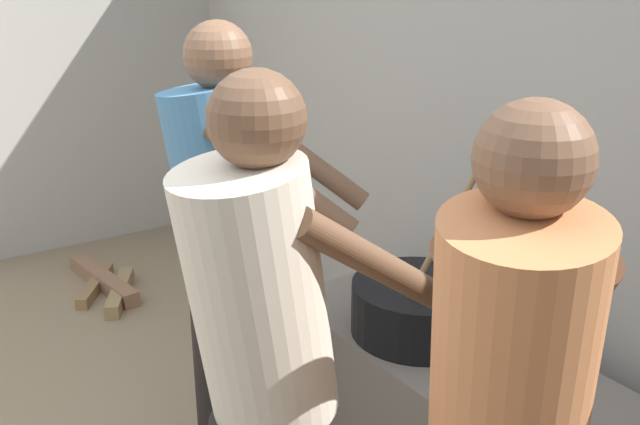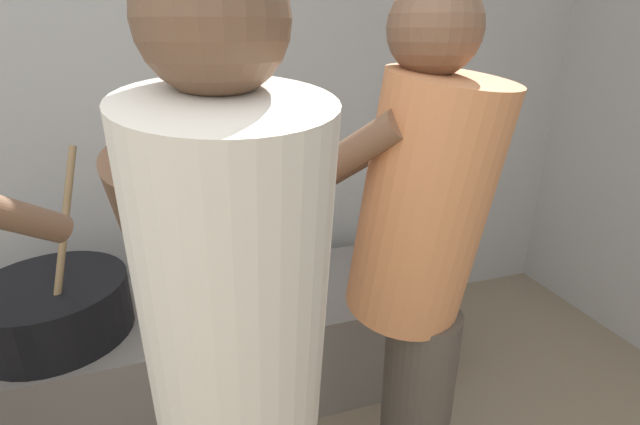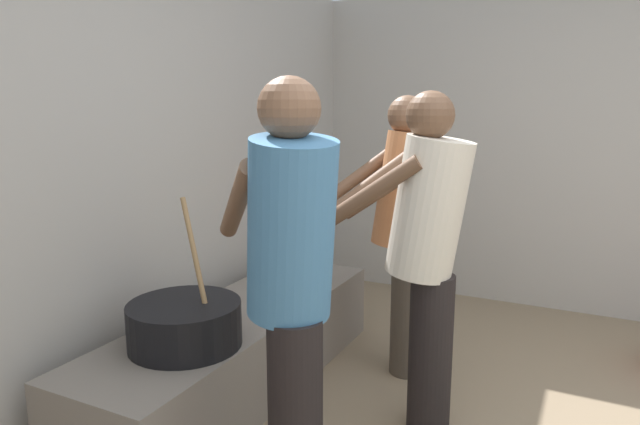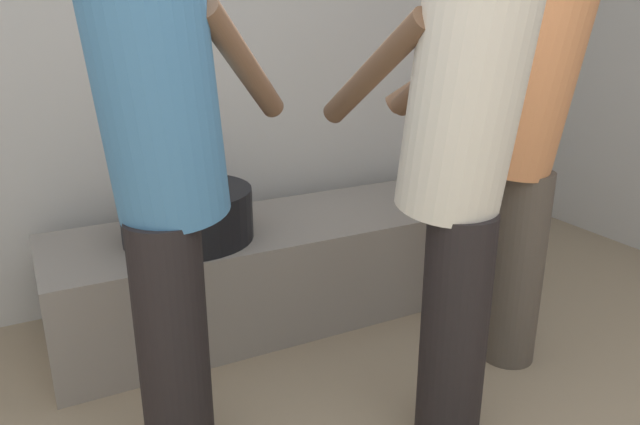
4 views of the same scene
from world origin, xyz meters
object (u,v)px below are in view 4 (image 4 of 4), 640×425
(cooking_pot_main, at_px, (188,214))
(cook_in_cream_shirt, at_px, (459,163))
(cook_in_orange_shirt, at_px, (522,133))
(cook_in_blue_shirt, at_px, (164,164))

(cooking_pot_main, relative_size, cook_in_cream_shirt, 0.42)
(cook_in_orange_shirt, bearing_deg, cooking_pot_main, 146.05)
(cook_in_orange_shirt, bearing_deg, cook_in_cream_shirt, -152.16)
(cooking_pot_main, distance_m, cook_in_cream_shirt, 1.14)
(cooking_pot_main, height_order, cook_in_blue_shirt, cook_in_blue_shirt)
(cooking_pot_main, bearing_deg, cook_in_blue_shirt, -108.20)
(cooking_pot_main, height_order, cook_in_orange_shirt, cook_in_orange_shirt)
(cook_in_orange_shirt, relative_size, cook_in_cream_shirt, 0.99)
(cook_in_orange_shirt, distance_m, cook_in_blue_shirt, 1.25)
(cook_in_orange_shirt, xyz_separation_m, cook_in_blue_shirt, (-1.25, 0.01, 0.03))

